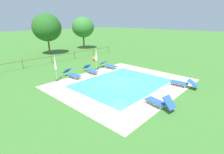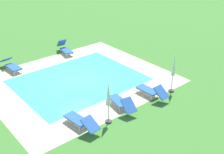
{
  "view_description": "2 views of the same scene",
  "coord_description": "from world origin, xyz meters",
  "px_view_note": "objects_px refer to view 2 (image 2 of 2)",
  "views": [
    {
      "loc": [
        -10.49,
        -8.49,
        5.08
      ],
      "look_at": [
        -0.67,
        0.5,
        0.6
      ],
      "focal_mm": 27.48,
      "sensor_mm": 36.0,
      "label": 1
    },
    {
      "loc": [
        8.57,
        13.42,
        8.27
      ],
      "look_at": [
        -0.94,
        2.11,
        0.74
      ],
      "focal_mm": 45.98,
      "sensor_mm": 36.0,
      "label": 2
    }
  ],
  "objects_px": {
    "patio_umbrella_closed_row_west": "(173,69)",
    "patio_umbrella_closed_row_mid_east": "(108,97)",
    "sun_lounger_north_near_steps": "(80,121)",
    "sun_lounger_north_far": "(151,91)",
    "sun_lounger_south_near_corner": "(121,102)",
    "sun_lounger_north_mid": "(65,48)",
    "sun_lounger_north_end": "(11,65)"
  },
  "relations": [
    {
      "from": "patio_umbrella_closed_row_west",
      "to": "patio_umbrella_closed_row_mid_east",
      "type": "xyz_separation_m",
      "value": [
        4.69,
        -0.02,
        0.03
      ]
    },
    {
      "from": "sun_lounger_north_near_steps",
      "to": "sun_lounger_north_far",
      "type": "relative_size",
      "value": 1.04
    },
    {
      "from": "sun_lounger_south_near_corner",
      "to": "patio_umbrella_closed_row_west",
      "type": "height_order",
      "value": "patio_umbrella_closed_row_west"
    },
    {
      "from": "sun_lounger_north_mid",
      "to": "sun_lounger_north_far",
      "type": "bearing_deg",
      "value": 91.68
    },
    {
      "from": "sun_lounger_north_mid",
      "to": "sun_lounger_south_near_corner",
      "type": "relative_size",
      "value": 0.96
    },
    {
      "from": "sun_lounger_north_near_steps",
      "to": "sun_lounger_north_end",
      "type": "relative_size",
      "value": 1.0
    },
    {
      "from": "sun_lounger_north_near_steps",
      "to": "sun_lounger_north_far",
      "type": "xyz_separation_m",
      "value": [
        -4.61,
        0.22,
        0.01
      ]
    },
    {
      "from": "sun_lounger_north_near_steps",
      "to": "patio_umbrella_closed_row_west",
      "type": "xyz_separation_m",
      "value": [
        -5.94,
        0.57,
        1.04
      ]
    },
    {
      "from": "sun_lounger_north_mid",
      "to": "sun_lounger_north_far",
      "type": "relative_size",
      "value": 0.98
    },
    {
      "from": "sun_lounger_north_near_steps",
      "to": "sun_lounger_north_end",
      "type": "bearing_deg",
      "value": -90.37
    },
    {
      "from": "sun_lounger_north_near_steps",
      "to": "sun_lounger_south_near_corner",
      "type": "xyz_separation_m",
      "value": [
        -2.54,
        0.04,
        0.01
      ]
    },
    {
      "from": "sun_lounger_north_end",
      "to": "patio_umbrella_closed_row_west",
      "type": "xyz_separation_m",
      "value": [
        -5.89,
        8.7,
        1.05
      ]
    },
    {
      "from": "patio_umbrella_closed_row_mid_east",
      "to": "sun_lounger_north_far",
      "type": "bearing_deg",
      "value": -174.3
    },
    {
      "from": "patio_umbrella_closed_row_mid_east",
      "to": "sun_lounger_north_end",
      "type": "bearing_deg",
      "value": -82.14
    },
    {
      "from": "sun_lounger_north_near_steps",
      "to": "sun_lounger_south_near_corner",
      "type": "height_order",
      "value": "sun_lounger_south_near_corner"
    },
    {
      "from": "sun_lounger_north_near_steps",
      "to": "patio_umbrella_closed_row_mid_east",
      "type": "height_order",
      "value": "patio_umbrella_closed_row_mid_east"
    },
    {
      "from": "patio_umbrella_closed_row_west",
      "to": "sun_lounger_north_far",
      "type": "bearing_deg",
      "value": -14.85
    },
    {
      "from": "patio_umbrella_closed_row_west",
      "to": "sun_lounger_south_near_corner",
      "type": "bearing_deg",
      "value": -8.96
    },
    {
      "from": "sun_lounger_north_end",
      "to": "patio_umbrella_closed_row_mid_east",
      "type": "height_order",
      "value": "patio_umbrella_closed_row_mid_east"
    },
    {
      "from": "sun_lounger_north_far",
      "to": "patio_umbrella_closed_row_west",
      "type": "relative_size",
      "value": 0.88
    },
    {
      "from": "sun_lounger_south_near_corner",
      "to": "patio_umbrella_closed_row_mid_east",
      "type": "relative_size",
      "value": 0.91
    },
    {
      "from": "patio_umbrella_closed_row_west",
      "to": "patio_umbrella_closed_row_mid_east",
      "type": "relative_size",
      "value": 1.01
    },
    {
      "from": "sun_lounger_north_end",
      "to": "sun_lounger_south_near_corner",
      "type": "height_order",
      "value": "sun_lounger_south_near_corner"
    },
    {
      "from": "sun_lounger_north_near_steps",
      "to": "patio_umbrella_closed_row_mid_east",
      "type": "distance_m",
      "value": 1.74
    },
    {
      "from": "sun_lounger_north_end",
      "to": "patio_umbrella_closed_row_west",
      "type": "bearing_deg",
      "value": 124.08
    },
    {
      "from": "sun_lounger_north_mid",
      "to": "sun_lounger_north_end",
      "type": "distance_m",
      "value": 4.31
    },
    {
      "from": "sun_lounger_north_far",
      "to": "sun_lounger_south_near_corner",
      "type": "height_order",
      "value": "sun_lounger_south_near_corner"
    },
    {
      "from": "sun_lounger_south_near_corner",
      "to": "patio_umbrella_closed_row_west",
      "type": "relative_size",
      "value": 0.91
    },
    {
      "from": "sun_lounger_north_far",
      "to": "patio_umbrella_closed_row_west",
      "type": "xyz_separation_m",
      "value": [
        -1.33,
        0.35,
        1.03
      ]
    },
    {
      "from": "sun_lounger_south_near_corner",
      "to": "sun_lounger_north_far",
      "type": "bearing_deg",
      "value": 174.93
    },
    {
      "from": "sun_lounger_north_end",
      "to": "patio_umbrella_closed_row_west",
      "type": "relative_size",
      "value": 0.92
    },
    {
      "from": "sun_lounger_north_far",
      "to": "sun_lounger_south_near_corner",
      "type": "relative_size",
      "value": 0.97
    }
  ]
}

